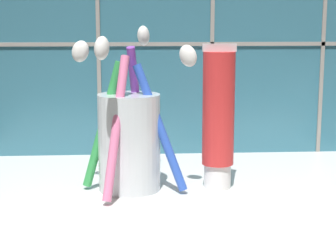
{
  "coord_description": "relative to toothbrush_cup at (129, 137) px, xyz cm",
  "views": [
    {
      "loc": [
        -8.83,
        -54.12,
        19.27
      ],
      "look_at": [
        -5.37,
        1.2,
        9.04
      ],
      "focal_mm": 60.0,
      "sensor_mm": 36.0,
      "label": 1
    }
  ],
  "objects": [
    {
      "name": "sink_counter",
      "position": [
        9.28,
        -2.94,
        -6.61
      ],
      "size": [
        58.69,
        38.68,
        2.0
      ],
      "primitive_type": "cube",
      "color": "silver",
      "rests_on": "ground"
    },
    {
      "name": "toothbrush_cup",
      "position": [
        0.0,
        0.0,
        0.0
      ],
      "size": [
        13.15,
        13.35,
        17.14
      ],
      "color": "silver",
      "rests_on": "sink_counter"
    },
    {
      "name": "tile_wall_backsplash",
      "position": [
        9.29,
        16.64,
        14.16
      ],
      "size": [
        68.69,
        1.72,
        43.54
      ],
      "color": "#336B7F",
      "rests_on": "ground"
    },
    {
      "name": "toothpaste_tube",
      "position": [
        9.74,
        0.05,
        1.93
      ],
      "size": [
        3.5,
        3.33,
        15.16
      ],
      "color": "white",
      "rests_on": "sink_counter"
    }
  ]
}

